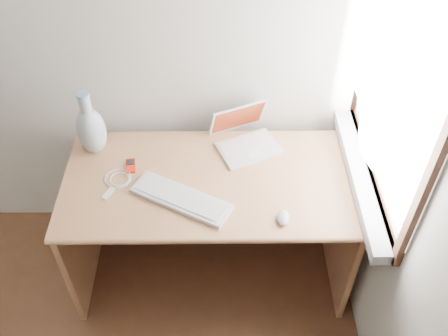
{
  "coord_description": "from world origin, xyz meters",
  "views": [
    {
      "loc": [
        1.04,
        -0.32,
        2.46
      ],
      "look_at": [
        1.05,
        1.35,
        0.79
      ],
      "focal_mm": 40.0,
      "sensor_mm": 36.0,
      "label": 1
    }
  ],
  "objects_px": {
    "laptop": "(249,138)",
    "vase": "(91,129)",
    "desk": "(210,196)",
    "external_keyboard": "(181,198)"
  },
  "relations": [
    {
      "from": "laptop",
      "to": "vase",
      "type": "height_order",
      "value": "vase"
    },
    {
      "from": "laptop",
      "to": "external_keyboard",
      "type": "distance_m",
      "value": 0.5
    },
    {
      "from": "external_keyboard",
      "to": "desk",
      "type": "bearing_deg",
      "value": 87.28
    },
    {
      "from": "desk",
      "to": "external_keyboard",
      "type": "xyz_separation_m",
      "value": [
        -0.13,
        -0.21,
        0.22
      ]
    },
    {
      "from": "desk",
      "to": "external_keyboard",
      "type": "distance_m",
      "value": 0.33
    },
    {
      "from": "laptop",
      "to": "external_keyboard",
      "type": "bearing_deg",
      "value": -154.23
    },
    {
      "from": "vase",
      "to": "desk",
      "type": "bearing_deg",
      "value": -11.93
    },
    {
      "from": "desk",
      "to": "vase",
      "type": "bearing_deg",
      "value": 168.07
    },
    {
      "from": "external_keyboard",
      "to": "vase",
      "type": "height_order",
      "value": "vase"
    },
    {
      "from": "laptop",
      "to": "desk",
      "type": "bearing_deg",
      "value": -163.94
    }
  ]
}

